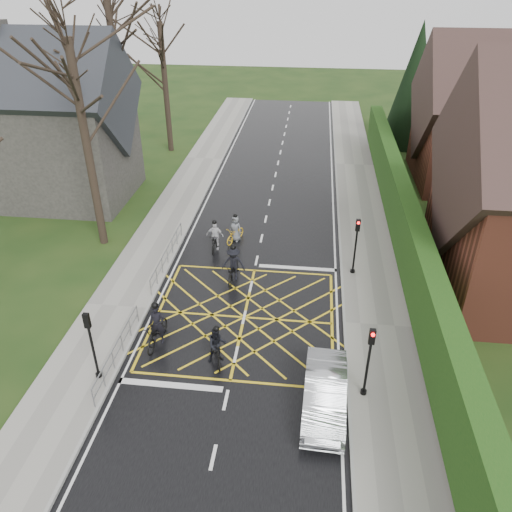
% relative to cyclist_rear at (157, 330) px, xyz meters
% --- Properties ---
extents(ground, '(120.00, 120.00, 0.00)m').
position_rel_cyclist_rear_xyz_m(ground, '(3.39, 2.14, -0.67)').
color(ground, black).
rests_on(ground, ground).
extents(road, '(9.00, 80.00, 0.01)m').
position_rel_cyclist_rear_xyz_m(road, '(3.39, 2.14, -0.67)').
color(road, black).
rests_on(road, ground).
extents(sidewalk_right, '(3.00, 80.00, 0.15)m').
position_rel_cyclist_rear_xyz_m(sidewalk_right, '(9.39, 2.14, -0.60)').
color(sidewalk_right, gray).
rests_on(sidewalk_right, ground).
extents(sidewalk_left, '(3.00, 80.00, 0.15)m').
position_rel_cyclist_rear_xyz_m(sidewalk_left, '(-2.61, 2.14, -0.60)').
color(sidewalk_left, gray).
rests_on(sidewalk_left, ground).
extents(stone_wall, '(0.50, 38.00, 0.70)m').
position_rel_cyclist_rear_xyz_m(stone_wall, '(11.14, 8.14, -0.32)').
color(stone_wall, slate).
rests_on(stone_wall, ground).
extents(hedge, '(0.90, 38.00, 2.80)m').
position_rel_cyclist_rear_xyz_m(hedge, '(11.14, 8.14, 1.43)').
color(hedge, '#11390F').
rests_on(hedge, stone_wall).
extents(house_far, '(9.80, 8.80, 10.30)m').
position_rel_cyclist_rear_xyz_m(house_far, '(18.15, 20.14, 3.69)').
color(house_far, brown).
rests_on(house_far, ground).
extents(conifer, '(4.60, 4.60, 10.00)m').
position_rel_cyclist_rear_xyz_m(conifer, '(14.14, 28.14, 4.32)').
color(conifer, black).
rests_on(conifer, ground).
extents(church, '(8.80, 7.80, 11.00)m').
position_rel_cyclist_rear_xyz_m(church, '(-10.14, 14.14, 4.25)').
color(church, '#2D2B28').
rests_on(church, ground).
extents(tree_near, '(9.24, 9.24, 11.44)m').
position_rel_cyclist_rear_xyz_m(tree_near, '(-5.61, 8.14, 7.24)').
color(tree_near, black).
rests_on(tree_near, ground).
extents(tree_mid, '(10.08, 10.08, 12.48)m').
position_rel_cyclist_rear_xyz_m(tree_mid, '(-6.61, 16.14, 7.96)').
color(tree_mid, black).
rests_on(tree_mid, ground).
extents(tree_far, '(8.40, 8.40, 10.40)m').
position_rel_cyclist_rear_xyz_m(tree_far, '(-5.91, 24.14, 6.52)').
color(tree_far, black).
rests_on(tree_far, ground).
extents(railing_south, '(0.05, 5.04, 1.03)m').
position_rel_cyclist_rear_xyz_m(railing_south, '(-1.26, -1.36, 0.11)').
color(railing_south, slate).
rests_on(railing_south, ground).
extents(railing_north, '(0.05, 6.04, 1.03)m').
position_rel_cyclist_rear_xyz_m(railing_north, '(-1.26, 6.14, 0.11)').
color(railing_north, slate).
rests_on(railing_north, ground).
extents(traffic_light_ne, '(0.24, 0.31, 3.21)m').
position_rel_cyclist_rear_xyz_m(traffic_light_ne, '(8.49, 6.33, 0.99)').
color(traffic_light_ne, black).
rests_on(traffic_light_ne, ground).
extents(traffic_light_se, '(0.24, 0.31, 3.21)m').
position_rel_cyclist_rear_xyz_m(traffic_light_se, '(8.49, -2.07, 0.99)').
color(traffic_light_se, black).
rests_on(traffic_light_se, ground).
extents(traffic_light_sw, '(0.24, 0.31, 3.21)m').
position_rel_cyclist_rear_xyz_m(traffic_light_sw, '(-1.71, -2.36, 0.99)').
color(traffic_light_sw, black).
rests_on(traffic_light_sw, ground).
extents(cyclist_rear, '(0.93, 2.19, 2.07)m').
position_rel_cyclist_rear_xyz_m(cyclist_rear, '(0.00, 0.00, 0.00)').
color(cyclist_rear, black).
rests_on(cyclist_rear, ground).
extents(cyclist_back, '(1.03, 1.85, 1.78)m').
position_rel_cyclist_rear_xyz_m(cyclist_back, '(2.71, -0.83, -0.00)').
color(cyclist_back, black).
rests_on(cyclist_back, ground).
extents(cyclist_mid, '(1.23, 2.10, 2.01)m').
position_rel_cyclist_rear_xyz_m(cyclist_mid, '(2.44, 5.18, 0.06)').
color(cyclist_mid, black).
rests_on(cyclist_mid, ground).
extents(cyclist_front, '(0.97, 1.80, 1.81)m').
position_rel_cyclist_rear_xyz_m(cyclist_front, '(0.93, 8.10, -0.01)').
color(cyclist_front, black).
rests_on(cyclist_front, ground).
extents(cyclist_lead, '(1.24, 1.85, 1.70)m').
position_rel_cyclist_rear_xyz_m(cyclist_lead, '(1.93, 9.19, -0.08)').
color(cyclist_lead, gold).
rests_on(cyclist_lead, ground).
extents(car, '(1.63, 4.34, 1.42)m').
position_rel_cyclist_rear_xyz_m(car, '(7.02, -2.79, 0.03)').
color(car, silver).
rests_on(car, ground).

